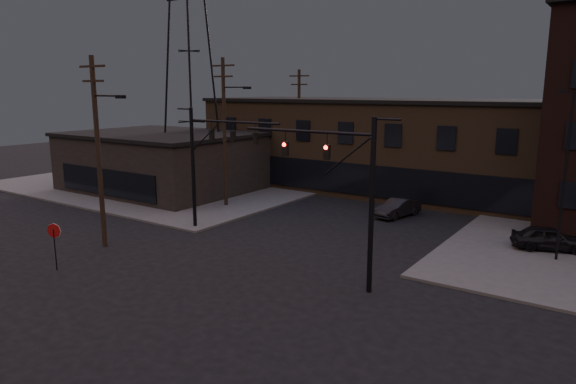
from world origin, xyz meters
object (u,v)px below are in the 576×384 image
object	(u,v)px
parked_car_lot_a	(549,238)
car_crossing	(398,208)
traffic_signal_far	(207,155)
stop_sign	(54,236)
traffic_signal_near	(349,184)

from	to	relation	value
parked_car_lot_a	car_crossing	xyz separation A→B (m)	(-10.38, 2.97, -0.17)
traffic_signal_far	parked_car_lot_a	distance (m)	20.98
traffic_signal_far	car_crossing	distance (m)	14.40
parked_car_lot_a	traffic_signal_far	bearing A→B (deg)	91.57
parked_car_lot_a	car_crossing	size ratio (longest dim) A/B	0.99
stop_sign	parked_car_lot_a	size ratio (longest dim) A/B	0.62
traffic_signal_far	car_crossing	world-z (taller)	traffic_signal_far
traffic_signal_near	traffic_signal_far	distance (m)	12.57
parked_car_lot_a	car_crossing	bearing A→B (deg)	53.80
traffic_signal_far	stop_sign	world-z (taller)	traffic_signal_far
traffic_signal_near	parked_car_lot_a	distance (m)	13.79
car_crossing	stop_sign	bearing A→B (deg)	-102.28
traffic_signal_far	parked_car_lot_a	size ratio (longest dim) A/B	2.00
traffic_signal_near	car_crossing	world-z (taller)	traffic_signal_near
parked_car_lot_a	car_crossing	distance (m)	10.80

